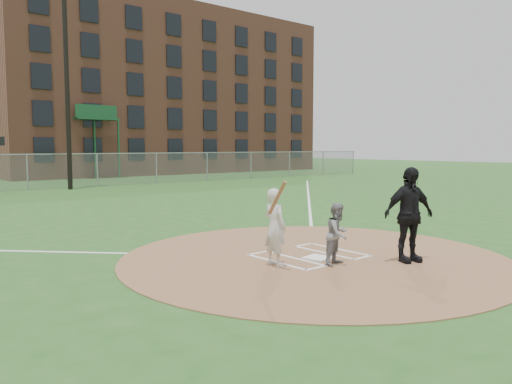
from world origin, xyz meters
TOP-DOWN VIEW (x-y plane):
  - ground at (0.00, 0.00)m, footprint 140.00×140.00m
  - dirt_circle at (0.00, 0.00)m, footprint 8.40×8.40m
  - home_plate at (-0.08, -0.18)m, footprint 0.58×0.58m
  - foul_line_first at (9.00, 9.00)m, footprint 17.04×17.04m
  - catcher at (-0.15, -0.80)m, footprint 0.70×0.60m
  - umpire at (1.17, -1.57)m, footprint 1.26×0.83m
  - batters_boxes at (0.00, 0.15)m, footprint 2.08×1.88m
  - batter_at_plate at (-1.22, -0.07)m, footprint 0.58×0.99m
  - outfield_fence at (0.00, 22.00)m, footprint 56.08×0.08m
  - brick_warehouse at (16.00, 37.96)m, footprint 30.00×17.17m
  - light_pole at (2.00, 21.00)m, footprint 1.20×0.30m

SIDE VIEW (x-z plane):
  - ground at x=0.00m, z-range 0.00..0.00m
  - foul_line_first at x=9.00m, z-range 0.00..0.01m
  - dirt_circle at x=0.00m, z-range 0.00..0.02m
  - batters_boxes at x=0.00m, z-range 0.02..0.03m
  - home_plate at x=-0.08m, z-range 0.02..0.05m
  - catcher at x=-0.15m, z-range 0.02..1.28m
  - batter_at_plate at x=-1.22m, z-range -0.08..1.70m
  - umpire at x=1.17m, z-range 0.02..2.00m
  - outfield_fence at x=0.00m, z-range 0.00..2.03m
  - light_pole at x=2.00m, z-range 0.50..12.72m
  - brick_warehouse at x=16.00m, z-range 0.00..15.00m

